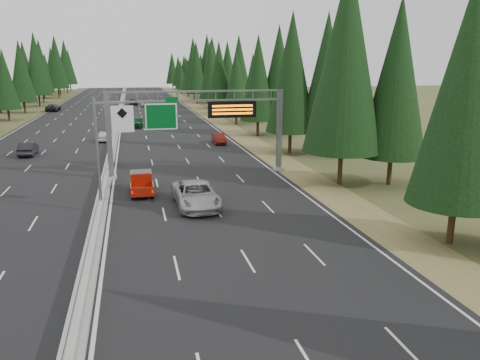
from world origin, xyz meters
name	(u,v)px	position (x,y,z in m)	size (l,w,h in m)	color
road	(118,122)	(0.00, 80.00, 0.04)	(32.00, 260.00, 0.08)	black
shoulder_right	(215,119)	(17.80, 80.00, 0.03)	(3.60, 260.00, 0.06)	olive
shoulder_left	(13,124)	(-17.80, 80.00, 0.03)	(3.60, 260.00, 0.06)	#3F4721
median_barrier	(118,120)	(0.00, 80.00, 0.41)	(0.70, 260.00, 0.85)	#9C9C97
sign_gantry	(204,119)	(8.92, 34.88, 5.27)	(16.75, 0.98, 7.80)	slate
hov_sign_pole	(106,147)	(0.58, 24.97, 4.72)	(2.80, 0.50, 8.00)	slate
tree_row_right	(248,71)	(22.12, 71.29, 9.06)	(11.94, 242.18, 18.89)	black
silver_minivan	(196,195)	(6.67, 24.80, 0.97)	(2.95, 6.40, 1.78)	#AFB0B4
red_pickup	(141,181)	(2.90, 29.80, 0.97)	(1.77, 4.95, 1.61)	black
car_ahead_green	(137,122)	(3.13, 71.30, 0.90)	(1.94, 4.81, 1.64)	#124F24
car_ahead_dkred	(219,139)	(13.39, 51.88, 0.74)	(1.40, 4.00, 1.32)	#64130E
car_ahead_dkgrey	(153,116)	(6.28, 81.15, 0.87)	(2.21, 5.42, 1.57)	black
car_ahead_white	(147,104)	(6.14, 110.09, 0.80)	(2.38, 5.16, 1.44)	silver
car_ahead_far	(133,102)	(3.03, 115.56, 0.90)	(1.95, 4.84, 1.65)	black
car_onc_near	(28,149)	(-9.32, 48.85, 0.83)	(1.59, 4.55, 1.50)	black
car_onc_white	(103,136)	(-1.50, 57.38, 0.77)	(1.62, 4.02, 1.37)	silver
car_onc_far	(53,107)	(-14.50, 103.27, 0.87)	(2.63, 5.69, 1.58)	black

